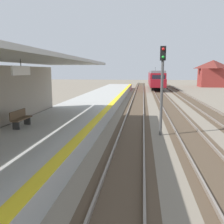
# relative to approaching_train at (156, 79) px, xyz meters

# --- Properties ---
(station_platform) EXTENTS (5.00, 80.00, 0.91)m
(station_platform) POSITION_rel_approaching_train_xyz_m (-7.80, -39.25, -1.73)
(station_platform) COLOR #A8A8A3
(station_platform) RESTS_ON ground
(track_pair_nearest_platform) EXTENTS (2.34, 120.00, 0.16)m
(track_pair_nearest_platform) POSITION_rel_approaching_train_xyz_m (-3.40, -35.25, -2.13)
(track_pair_nearest_platform) COLOR #4C3D2D
(track_pair_nearest_platform) RESTS_ON ground
(track_pair_middle) EXTENTS (2.34, 120.00, 0.16)m
(track_pair_middle) POSITION_rel_approaching_train_xyz_m (-0.00, -35.25, -2.13)
(track_pair_middle) COLOR #4C3D2D
(track_pair_middle) RESTS_ON ground
(track_pair_far_side) EXTENTS (2.34, 120.00, 0.16)m
(track_pair_far_side) POSITION_rel_approaching_train_xyz_m (3.40, -35.25, -2.13)
(track_pair_far_side) COLOR #4C3D2D
(track_pair_far_side) RESTS_ON ground
(approaching_train) EXTENTS (2.93, 19.60, 4.76)m
(approaching_train) POSITION_rel_approaching_train_xyz_m (0.00, 0.00, 0.00)
(approaching_train) COLOR maroon
(approaching_train) RESTS_ON ground
(rail_signal_post) EXTENTS (0.32, 0.34, 5.20)m
(rail_signal_post) POSITION_rel_approaching_train_xyz_m (-1.70, -40.23, 1.02)
(rail_signal_post) COLOR #4C4C4C
(rail_signal_post) RESTS_ON ground
(platform_bench) EXTENTS (0.45, 1.60, 0.88)m
(platform_bench) POSITION_rel_approaching_train_xyz_m (-9.13, -42.90, -0.80)
(platform_bench) COLOR brown
(platform_bench) RESTS_ON station_platform
(distant_trackside_house) EXTENTS (6.60, 5.28, 6.40)m
(distant_trackside_house) POSITION_rel_approaching_train_xyz_m (13.77, 7.49, 1.16)
(distant_trackside_house) COLOR maroon
(distant_trackside_house) RESTS_ON ground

